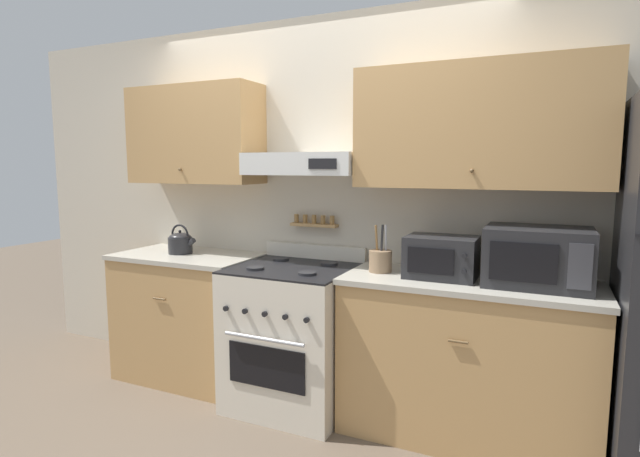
# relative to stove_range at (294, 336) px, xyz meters

# --- Properties ---
(ground_plane) EXTENTS (16.00, 16.00, 0.00)m
(ground_plane) POSITION_rel_stove_range_xyz_m (0.00, -0.25, -0.46)
(ground_plane) COLOR brown
(wall_back) EXTENTS (5.20, 0.46, 2.55)m
(wall_back) POSITION_rel_stove_range_xyz_m (0.08, 0.32, 0.99)
(wall_back) COLOR beige
(wall_back) RESTS_ON ground_plane
(counter_left) EXTENTS (1.03, 0.61, 0.92)m
(counter_left) POSITION_rel_stove_range_xyz_m (-0.90, 0.06, 0.00)
(counter_left) COLOR tan
(counter_left) RESTS_ON ground_plane
(counter_right) EXTENTS (1.40, 0.61, 0.92)m
(counter_right) POSITION_rel_stove_range_xyz_m (1.08, 0.06, 0.00)
(counter_right) COLOR tan
(counter_right) RESTS_ON ground_plane
(stove_range) EXTENTS (0.75, 0.73, 1.01)m
(stove_range) POSITION_rel_stove_range_xyz_m (0.00, 0.00, 0.00)
(stove_range) COLOR beige
(stove_range) RESTS_ON ground_plane
(tea_kettle) EXTENTS (0.22, 0.17, 0.21)m
(tea_kettle) POSITION_rel_stove_range_xyz_m (-0.96, 0.06, 0.54)
(tea_kettle) COLOR #232326
(tea_kettle) RESTS_ON counter_left
(microwave) EXTENTS (0.53, 0.41, 0.31)m
(microwave) POSITION_rel_stove_range_xyz_m (1.42, 0.08, 0.62)
(microwave) COLOR #232326
(microwave) RESTS_ON counter_right
(utensil_crock) EXTENTS (0.14, 0.14, 0.29)m
(utensil_crock) POSITION_rel_stove_range_xyz_m (0.56, 0.06, 0.53)
(utensil_crock) COLOR #8E7051
(utensil_crock) RESTS_ON counter_right
(toaster_oven) EXTENTS (0.39, 0.30, 0.24)m
(toaster_oven) POSITION_rel_stove_range_xyz_m (0.92, 0.06, 0.58)
(toaster_oven) COLOR #232326
(toaster_oven) RESTS_ON counter_right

